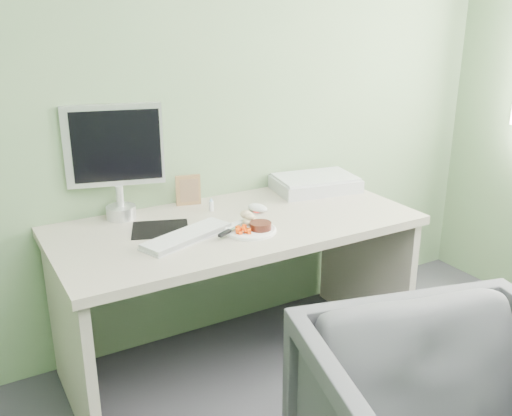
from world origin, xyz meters
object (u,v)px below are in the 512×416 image
desk (237,259)px  plate (250,230)px  scanner (315,184)px  monitor (115,155)px

desk → plate: 0.23m
plate → desk: bearing=88.8°
scanner → monitor: size_ratio=0.82×
desk → monitor: size_ratio=3.15×
plate → monitor: bearing=133.6°
desk → monitor: bearing=143.8°
scanner → monitor: 1.04m
plate → scanner: 0.67m
monitor → plate: bearing=-31.5°
plate → scanner: scanner is taller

